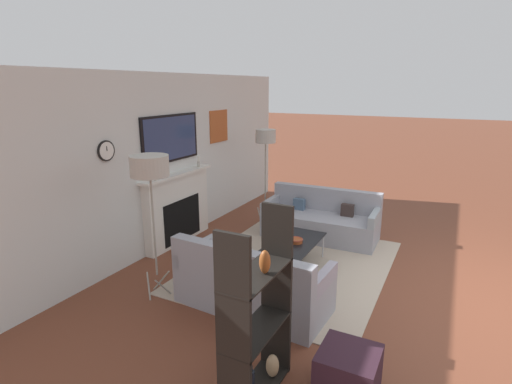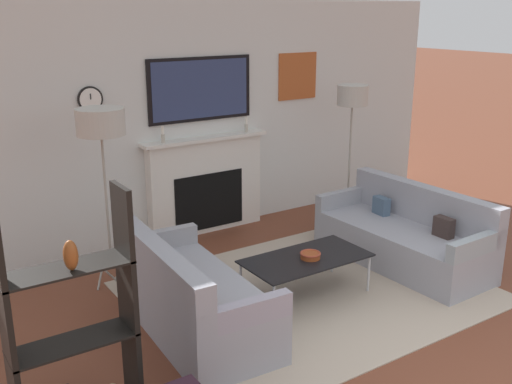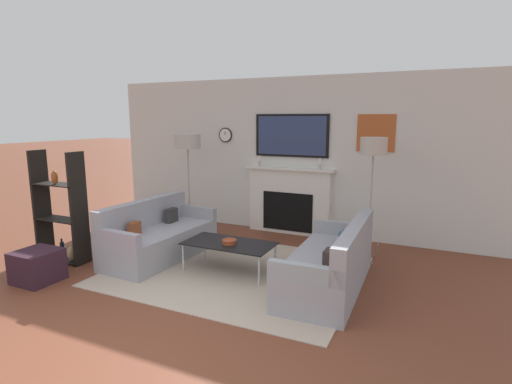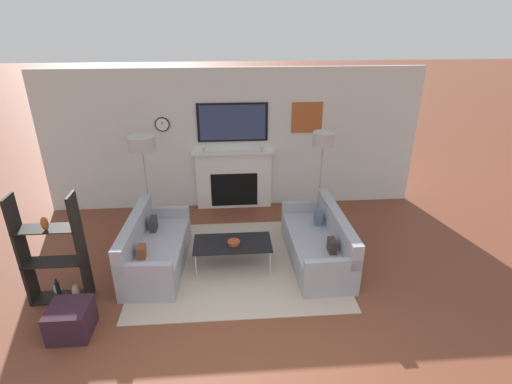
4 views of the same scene
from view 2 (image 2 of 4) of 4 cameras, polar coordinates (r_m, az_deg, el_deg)
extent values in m
cube|color=silver|center=(7.10, -5.42, 6.88)|extent=(7.17, 0.07, 2.70)
cube|color=silver|center=(7.19, -4.81, 0.56)|extent=(1.47, 0.16, 1.13)
cube|color=black|center=(7.16, -4.45, -0.87)|extent=(0.91, 0.01, 0.68)
cube|color=silver|center=(7.03, -4.85, 5.09)|extent=(1.59, 0.22, 0.04)
cylinder|color=#B2AD9E|center=(6.75, -8.84, 5.05)|extent=(0.04, 0.04, 0.10)
cylinder|color=white|center=(6.73, -8.88, 5.84)|extent=(0.03, 0.03, 0.09)
cylinder|color=#B2AD9E|center=(7.26, -0.93, 6.10)|extent=(0.04, 0.04, 0.10)
cylinder|color=white|center=(7.25, -0.94, 6.84)|extent=(0.03, 0.03, 0.09)
cube|color=black|center=(7.01, -5.32, 9.74)|extent=(1.32, 0.04, 0.73)
cube|color=navy|center=(6.99, -5.24, 9.72)|extent=(1.23, 0.01, 0.66)
cylinder|color=black|center=(6.50, -15.51, 8.52)|extent=(0.27, 0.02, 0.27)
cylinder|color=silver|center=(6.49, -15.47, 8.51)|extent=(0.23, 0.00, 0.23)
cube|color=black|center=(6.48, -15.49, 8.76)|extent=(0.01, 0.00, 0.06)
cube|color=#A84F24|center=(7.77, 3.98, 10.95)|extent=(0.58, 0.02, 0.58)
cube|color=#B19F8B|center=(5.82, 5.13, -9.45)|extent=(3.15, 2.55, 0.01)
cube|color=#94959F|center=(5.12, -5.77, -10.71)|extent=(0.87, 1.78, 0.43)
cube|color=#94959F|center=(4.84, -9.26, -7.14)|extent=(0.26, 1.75, 0.40)
cube|color=#94949B|center=(5.69, -9.36, -4.55)|extent=(0.78, 0.14, 0.18)
cube|color=#9791A0|center=(4.33, -1.21, -11.54)|extent=(0.78, 0.14, 0.18)
cube|color=#302D2E|center=(5.27, -8.81, -6.13)|extent=(0.10, 0.21, 0.21)
cube|color=brown|center=(4.63, -5.17, -9.63)|extent=(0.11, 0.18, 0.18)
cube|color=#94959F|center=(6.52, 13.66, -4.96)|extent=(0.84, 1.90, 0.41)
cube|color=#94959F|center=(6.61, 15.71, -1.09)|extent=(0.21, 1.88, 0.39)
cube|color=#9099A0|center=(5.91, 20.32, -4.78)|extent=(0.79, 0.12, 0.18)
cube|color=#94959D|center=(6.99, 8.38, -0.54)|extent=(0.79, 0.12, 0.18)
cube|color=#372B28|center=(6.25, 17.45, -3.20)|extent=(0.10, 0.20, 0.20)
cube|color=#485E76|center=(6.76, 11.85, -1.29)|extent=(0.12, 0.20, 0.19)
cube|color=black|center=(5.59, 4.80, -6.30)|extent=(1.18, 0.61, 0.02)
cylinder|color=#B7B7BC|center=(5.19, 1.71, -10.62)|extent=(0.02, 0.02, 0.38)
cylinder|color=#B7B7BC|center=(5.83, 10.68, -7.65)|extent=(0.02, 0.02, 0.38)
cylinder|color=#B7B7BC|center=(5.58, -1.46, -8.52)|extent=(0.02, 0.02, 0.38)
cylinder|color=#B7B7BC|center=(6.18, 7.27, -6.01)|extent=(0.02, 0.02, 0.38)
cylinder|color=#943F1C|center=(5.57, 5.20, -6.06)|extent=(0.18, 0.18, 0.05)
torus|color=#9B3A25|center=(5.56, 5.20, -5.85)|extent=(0.19, 0.19, 0.02)
cylinder|color=#9E998E|center=(6.09, -12.73, -7.23)|extent=(0.09, 0.23, 0.28)
cylinder|color=#9E998E|center=(6.07, -14.52, -7.44)|extent=(0.17, 0.19, 0.28)
cylinder|color=#9E998E|center=(5.93, -13.40, -7.96)|extent=(0.23, 0.07, 0.28)
cylinder|color=#9E998E|center=(5.76, -14.06, -0.72)|extent=(0.02, 0.02, 1.23)
cylinder|color=#B2ADA3|center=(5.59, -14.60, 6.50)|extent=(0.44, 0.44, 0.24)
cylinder|color=#9E998E|center=(7.60, 9.08, -2.05)|extent=(0.09, 0.23, 0.28)
cylinder|color=#9E998E|center=(7.51, 7.82, -2.23)|extent=(0.17, 0.19, 0.28)
cylinder|color=#9E998E|center=(7.42, 9.07, -2.53)|extent=(0.23, 0.07, 0.28)
cylinder|color=#9E998E|center=(7.30, 8.92, 3.35)|extent=(0.02, 0.02, 1.24)
cylinder|color=#B2ADA3|center=(7.16, 9.19, 9.09)|extent=(0.36, 0.36, 0.24)
cube|color=black|center=(3.86, -22.61, -12.40)|extent=(0.04, 0.28, 1.57)
cube|color=black|center=(4.03, -12.09, -10.13)|extent=(0.04, 0.28, 1.57)
cube|color=black|center=(4.01, -16.99, -13.56)|extent=(0.78, 0.28, 0.01)
cube|color=black|center=(3.79, -17.64, -7.00)|extent=(0.78, 0.28, 0.02)
ellipsoid|color=#954A1F|center=(3.70, -17.24, -5.78)|extent=(0.09, 0.09, 0.19)
camera|label=1|loc=(2.66, -71.66, 3.57)|focal=28.00mm
camera|label=3|loc=(5.71, 60.08, 2.45)|focal=28.00mm
camera|label=4|loc=(3.55, 82.75, 19.61)|focal=28.00mm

